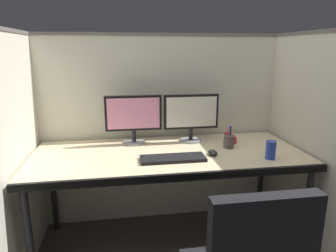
{
  "coord_description": "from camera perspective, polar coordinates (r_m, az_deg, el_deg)",
  "views": [
    {
      "loc": [
        -0.33,
        -1.71,
        1.45
      ],
      "look_at": [
        0.0,
        0.35,
        0.92
      ],
      "focal_mm": 32.38,
      "sensor_mm": 36.0,
      "label": 1
    }
  ],
  "objects": [
    {
      "name": "cubicle_partition_left",
      "position": [
        2.13,
        -26.93,
        -5.45
      ],
      "size": [
        0.06,
        1.41,
        1.57
      ],
      "color": "beige",
      "rests_on": "ground"
    },
    {
      "name": "red_stapler",
      "position": [
        2.45,
        11.65,
        -2.22
      ],
      "size": [
        0.04,
        0.15,
        0.06
      ],
      "primitive_type": "cube",
      "color": "red",
      "rests_on": "desk"
    },
    {
      "name": "monitor_right",
      "position": [
        2.37,
        4.37,
        2.17
      ],
      "size": [
        0.43,
        0.17,
        0.37
      ],
      "color": "gray",
      "rests_on": "desk"
    },
    {
      "name": "monitor_left",
      "position": [
        2.32,
        -6.5,
        1.88
      ],
      "size": [
        0.43,
        0.17,
        0.37
      ],
      "color": "gray",
      "rests_on": "desk"
    },
    {
      "name": "computer_mouse",
      "position": [
        2.12,
        8.42,
        -4.98
      ],
      "size": [
        0.06,
        0.1,
        0.04
      ],
      "color": "black",
      "rests_on": "desk"
    },
    {
      "name": "cubicle_partition_right",
      "position": [
        2.42,
        24.65,
        -2.95
      ],
      "size": [
        0.06,
        1.41,
        1.57
      ],
      "color": "beige",
      "rests_on": "ground"
    },
    {
      "name": "soda_can",
      "position": [
        2.13,
        18.76,
        -4.29
      ],
      "size": [
        0.07,
        0.07,
        0.12
      ],
      "primitive_type": "cylinder",
      "color": "#263FB2",
      "rests_on": "desk"
    },
    {
      "name": "keyboard_main",
      "position": [
        2.01,
        1.05,
        -6.09
      ],
      "size": [
        0.43,
        0.15,
        0.02
      ],
      "primitive_type": "cube",
      "color": "black",
      "rests_on": "desk"
    },
    {
      "name": "desk",
      "position": [
        2.16,
        0.26,
        -6.31
      ],
      "size": [
        1.9,
        0.8,
        0.74
      ],
      "color": "beige",
      "rests_on": "ground"
    },
    {
      "name": "cubicle_partition_rear",
      "position": [
        2.56,
        -1.4,
        -0.67
      ],
      "size": [
        2.21,
        0.06,
        1.57
      ],
      "color": "beige",
      "rests_on": "ground"
    },
    {
      "name": "pen_cup",
      "position": [
        2.28,
        11.37,
        -2.86
      ],
      "size": [
        0.08,
        0.08,
        0.17
      ],
      "color": "#4C4742",
      "rests_on": "desk"
    }
  ]
}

